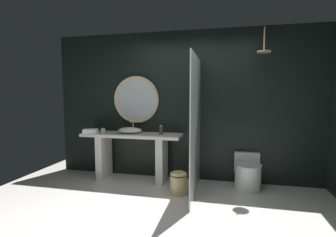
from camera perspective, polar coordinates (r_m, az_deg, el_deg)
name	(u,v)px	position (r m, az deg, el deg)	size (l,w,h in m)	color
ground_plane	(157,233)	(2.98, -2.63, -24.73)	(5.76, 5.76, 0.00)	silver
back_wall_panel	(185,106)	(4.44, 3.81, 2.86)	(4.80, 0.10, 2.60)	black
vanity_counter	(132,150)	(4.46, -8.20, -7.11)	(1.74, 0.50, 0.83)	silver
vessel_sink	(130,130)	(4.44, -8.68, -2.66)	(0.42, 0.35, 0.20)	white
tumbler_cup	(103,130)	(4.59, -14.62, -2.66)	(0.08, 0.08, 0.08)	silver
soap_dispenser	(161,130)	(4.24, -1.59, -2.71)	(0.07, 0.07, 0.16)	#3D3323
round_wall_mirror	(136,100)	(4.57, -7.31, 4.32)	(0.86, 0.04, 0.86)	#D6B77F
shower_glass_panel	(196,126)	(3.74, 6.36, -1.79)	(0.02, 1.29, 2.06)	silver
rain_shower_head	(264,49)	(4.12, 21.06, 14.52)	(0.21, 0.21, 0.37)	#D6B77F
toilet	(247,173)	(4.29, 17.69, -11.78)	(0.42, 0.58, 0.54)	white
waste_bin	(178,182)	(3.90, 2.40, -14.36)	(0.26, 0.26, 0.35)	#D6B77F
folded_hand_towel	(90,131)	(4.57, -17.29, -2.78)	(0.23, 0.16, 0.08)	white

